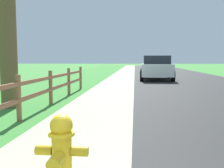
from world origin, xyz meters
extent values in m
plane|color=#3C8635|center=(0.00, 25.00, 0.00)|extent=(120.00, 120.00, 0.00)
cube|color=#292929|center=(3.50, 27.00, 0.00)|extent=(7.00, 66.00, 0.01)
cube|color=#A5B18A|center=(-3.00, 27.00, 0.00)|extent=(6.00, 66.00, 0.01)
cube|color=#3C8635|center=(-4.50, 27.00, 0.01)|extent=(5.00, 66.00, 0.00)
cylinder|color=yellow|center=(-0.73, 1.57, 0.30)|extent=(0.21, 0.21, 0.59)
cylinder|color=yellow|center=(-0.73, 1.57, 0.57)|extent=(0.28, 0.28, 0.03)
sphere|color=yellow|center=(-0.73, 1.57, 0.66)|extent=(0.24, 0.24, 0.24)
cube|color=gold|center=(-0.73, 1.57, 0.74)|extent=(0.04, 0.04, 0.04)
cylinder|color=gold|center=(-0.92, 1.57, 0.39)|extent=(0.18, 0.11, 0.11)
cylinder|color=gold|center=(-0.54, 1.57, 0.39)|extent=(0.18, 0.11, 0.11)
cylinder|color=gold|center=(-0.73, 1.36, 0.36)|extent=(0.13, 0.21, 0.13)
cylinder|color=#925A3F|center=(-2.47, 4.29, 0.51)|extent=(0.11, 0.11, 1.03)
cylinder|color=#925A3F|center=(-2.47, 6.41, 0.51)|extent=(0.11, 0.11, 1.03)
cylinder|color=#925A3F|center=(-2.47, 8.54, 0.51)|extent=(0.11, 0.11, 1.03)
cylinder|color=#925A3F|center=(-2.47, 10.66, 0.51)|extent=(0.11, 0.11, 1.03)
cube|color=#925A3F|center=(-2.47, 5.35, 0.46)|extent=(0.07, 10.61, 0.09)
cube|color=#925A3F|center=(-2.47, 5.35, 0.82)|extent=(0.07, 10.61, 0.09)
cylinder|color=brown|center=(-3.47, 5.88, 2.81)|extent=(0.48, 0.48, 5.63)
cube|color=white|center=(1.47, 16.53, 0.69)|extent=(2.07, 4.55, 0.76)
cube|color=#1E232B|center=(1.47, 16.41, 1.34)|extent=(1.77, 2.31, 0.54)
cylinder|color=black|center=(2.39, 15.11, 0.36)|extent=(0.24, 0.73, 0.72)
cylinder|color=black|center=(0.46, 15.17, 0.36)|extent=(0.24, 0.73, 0.72)
cylinder|color=black|center=(2.48, 17.88, 0.36)|extent=(0.24, 0.73, 0.72)
cylinder|color=black|center=(0.55, 17.95, 0.36)|extent=(0.24, 0.73, 0.72)
camera|label=1|loc=(0.03, -1.00, 1.35)|focal=41.14mm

